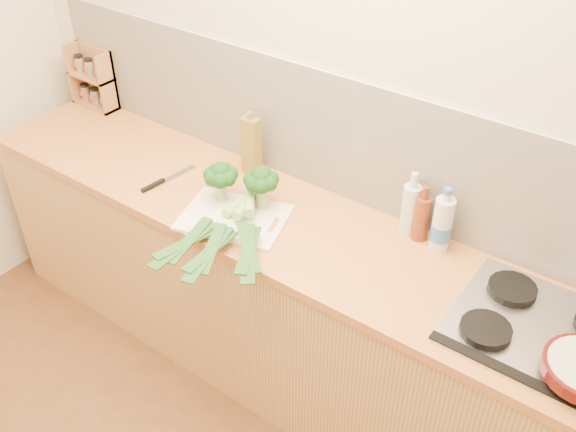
% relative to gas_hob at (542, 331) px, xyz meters
% --- Properties ---
extents(room_shell, '(3.50, 3.50, 3.50)m').
position_rel_gas_hob_xyz_m(room_shell, '(-1.02, 0.29, 0.26)').
color(room_shell, beige).
rests_on(room_shell, ground).
extents(counter, '(3.20, 0.62, 0.90)m').
position_rel_gas_hob_xyz_m(counter, '(-1.02, 0.00, -0.46)').
color(counter, tan).
rests_on(counter, ground).
extents(gas_hob, '(0.58, 0.50, 0.04)m').
position_rel_gas_hob_xyz_m(gas_hob, '(0.00, 0.00, 0.00)').
color(gas_hob, silver).
rests_on(gas_hob, counter).
extents(chopping_board, '(0.49, 0.42, 0.01)m').
position_rel_gas_hob_xyz_m(chopping_board, '(-1.22, -0.11, -0.01)').
color(chopping_board, white).
rests_on(chopping_board, counter).
extents(broccoli_left, '(0.14, 0.15, 0.18)m').
position_rel_gas_hob_xyz_m(broccoli_left, '(-1.34, -0.05, 0.12)').
color(broccoli_left, '#94B96C').
rests_on(broccoli_left, chopping_board).
extents(broccoli_right, '(0.14, 0.15, 0.19)m').
position_rel_gas_hob_xyz_m(broccoli_right, '(-1.17, 0.01, 0.13)').
color(broccoli_right, '#94B96C').
rests_on(broccoli_right, chopping_board).
extents(leek_front, '(0.10, 0.66, 0.04)m').
position_rel_gas_hob_xyz_m(leek_front, '(-1.24, -0.15, 0.02)').
color(leek_front, white).
rests_on(leek_front, chopping_board).
extents(leek_mid, '(0.23, 0.67, 0.04)m').
position_rel_gas_hob_xyz_m(leek_mid, '(-1.18, -0.15, 0.04)').
color(leek_mid, white).
rests_on(leek_mid, chopping_board).
extents(leek_back, '(0.45, 0.55, 0.04)m').
position_rel_gas_hob_xyz_m(leek_back, '(-1.13, -0.12, 0.06)').
color(leek_back, white).
rests_on(leek_back, chopping_board).
extents(chefs_knife, '(0.06, 0.30, 0.02)m').
position_rel_gas_hob_xyz_m(chefs_knife, '(-1.65, -0.11, -0.01)').
color(chefs_knife, silver).
rests_on(chefs_knife, counter).
extents(spice_rack, '(0.27, 0.11, 0.32)m').
position_rel_gas_hob_xyz_m(spice_rack, '(-2.47, 0.25, 0.12)').
color(spice_rack, '#A27445').
rests_on(spice_rack, counter).
extents(oil_tin, '(0.08, 0.05, 0.30)m').
position_rel_gas_hob_xyz_m(oil_tin, '(-1.38, 0.20, 0.12)').
color(oil_tin, olive).
rests_on(oil_tin, counter).
extents(glass_bottle, '(0.07, 0.07, 0.27)m').
position_rel_gas_hob_xyz_m(glass_bottle, '(-0.61, 0.23, 0.10)').
color(glass_bottle, silver).
rests_on(glass_bottle, counter).
extents(amber_bottle, '(0.06, 0.06, 0.24)m').
position_rel_gas_hob_xyz_m(amber_bottle, '(-0.56, 0.22, 0.08)').
color(amber_bottle, maroon).
rests_on(amber_bottle, counter).
extents(water_bottle, '(0.08, 0.08, 0.25)m').
position_rel_gas_hob_xyz_m(water_bottle, '(-0.47, 0.21, 0.09)').
color(water_bottle, silver).
rests_on(water_bottle, counter).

